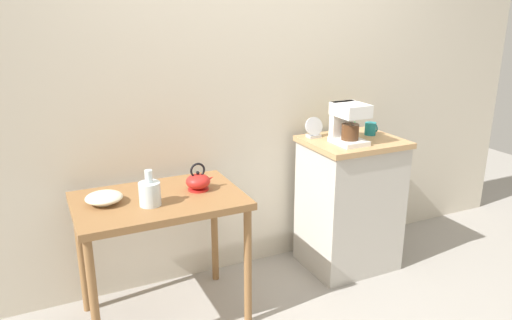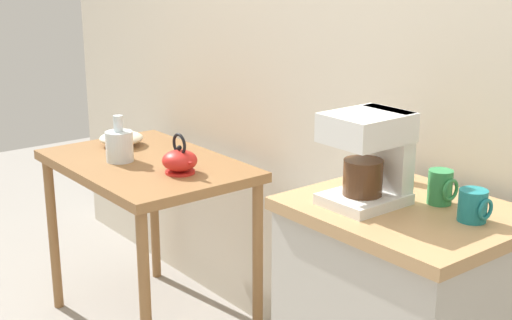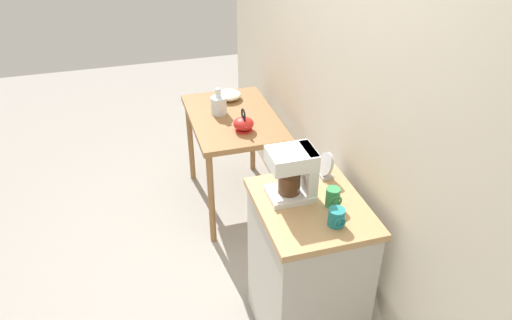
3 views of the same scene
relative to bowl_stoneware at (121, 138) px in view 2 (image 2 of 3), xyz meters
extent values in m
cube|color=beige|center=(1.13, 0.40, 0.61)|extent=(4.40, 0.10, 2.80)
cube|color=olive|center=(0.28, -0.04, -0.05)|extent=(0.91, 0.61, 0.04)
cylinder|color=olive|center=(-0.13, -0.30, -0.43)|extent=(0.04, 0.04, 0.72)
cylinder|color=olive|center=(0.70, -0.30, -0.43)|extent=(0.04, 0.04, 0.72)
cylinder|color=olive|center=(-0.13, 0.23, -0.43)|extent=(0.04, 0.04, 0.72)
cylinder|color=olive|center=(0.70, 0.23, -0.43)|extent=(0.04, 0.04, 0.72)
cube|color=tan|center=(1.62, 0.03, 0.11)|extent=(0.62, 0.52, 0.04)
cylinder|color=beige|center=(0.00, 0.00, -0.03)|extent=(0.09, 0.09, 0.01)
ellipsoid|color=beige|center=(0.00, 0.00, 0.00)|extent=(0.19, 0.19, 0.05)
cylinder|color=red|center=(0.52, -0.02, -0.03)|extent=(0.12, 0.12, 0.01)
ellipsoid|color=red|center=(0.52, -0.02, 0.02)|extent=(0.14, 0.14, 0.08)
cone|color=red|center=(0.58, -0.02, 0.02)|extent=(0.07, 0.03, 0.05)
sphere|color=black|center=(0.52, -0.02, 0.07)|extent=(0.02, 0.02, 0.02)
torus|color=black|center=(0.52, -0.02, 0.08)|extent=(0.09, 0.01, 0.09)
cylinder|color=silver|center=(0.22, -0.12, 0.03)|extent=(0.11, 0.11, 0.13)
cylinder|color=silver|center=(0.22, -0.12, 0.13)|extent=(0.04, 0.04, 0.07)
cube|color=white|center=(1.52, -0.05, 0.14)|extent=(0.18, 0.22, 0.03)
cube|color=white|center=(1.52, 0.04, 0.26)|extent=(0.16, 0.05, 0.26)
cube|color=white|center=(1.52, -0.05, 0.35)|extent=(0.18, 0.22, 0.08)
cylinder|color=#4C2D19|center=(1.52, -0.06, 0.21)|extent=(0.11, 0.11, 0.10)
cylinder|color=#338C4C|center=(1.65, 0.12, 0.18)|extent=(0.07, 0.07, 0.10)
torus|color=#338C4C|center=(1.69, 0.12, 0.18)|extent=(0.01, 0.06, 0.06)
cylinder|color=teal|center=(1.79, 0.08, 0.17)|extent=(0.08, 0.08, 0.09)
torus|color=teal|center=(1.83, 0.08, 0.17)|extent=(0.01, 0.06, 0.06)
cube|color=#B2B5BA|center=(1.41, 0.19, 0.14)|extent=(0.09, 0.06, 0.02)
cylinder|color=#B2B5BA|center=(1.41, 0.19, 0.20)|extent=(0.13, 0.05, 0.12)
cylinder|color=black|center=(1.41, 0.19, 0.20)|extent=(0.11, 0.04, 0.10)
camera|label=1|loc=(-0.30, -2.52, 0.97)|focal=34.30mm
camera|label=2|loc=(2.82, -1.46, 0.81)|focal=50.46mm
camera|label=3|loc=(3.37, -0.76, 1.57)|focal=34.60mm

